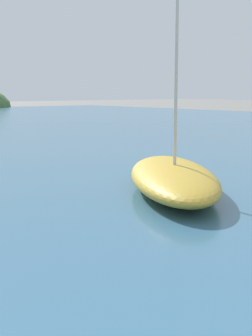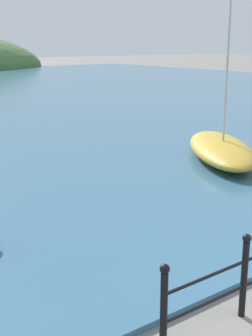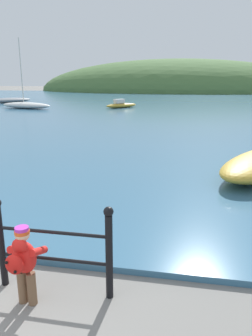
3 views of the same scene
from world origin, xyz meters
name	(u,v)px [view 3 (image 3 of 3)]	position (x,y,z in m)	size (l,w,h in m)	color
water	(162,104)	(0.00, 32.00, 0.05)	(80.00, 60.00, 0.10)	#386684
far_hillside	(176,91)	(0.00, 67.07, 0.00)	(56.11, 30.86, 12.58)	#476B38
child_in_coat	(23,259)	(0.83, 1.19, 0.61)	(0.40, 0.54, 1.00)	brown
boat_nearest_quay	(10,100)	(-15.90, 30.41, 0.35)	(3.98, 4.48, 0.50)	gray
boat_green_fishing	(121,105)	(-3.16, 26.62, 0.34)	(2.78, 3.00, 0.75)	gold
boat_twin_mast	(26,105)	(-11.02, 24.43, 0.38)	(4.88, 2.12, 5.72)	silver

